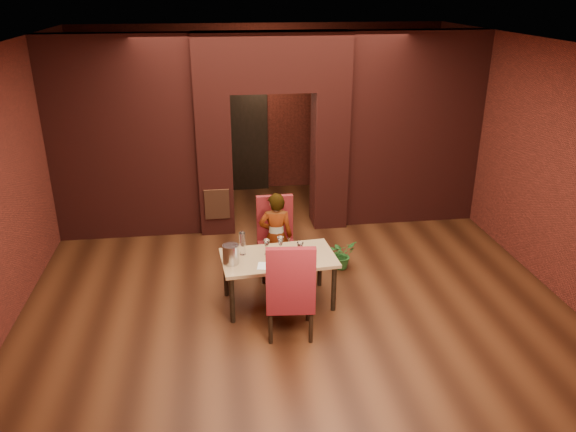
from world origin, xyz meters
The scene contains 25 objects.
floor centered at (0.00, 0.00, 0.00)m, with size 8.00×8.00×0.00m, color #462211.
ceiling centered at (0.00, 0.00, 3.20)m, with size 7.00×8.00×0.04m, color silver.
wall_back centered at (0.00, 4.00, 1.60)m, with size 7.00×0.04×3.20m, color maroon.
wall_front centered at (0.00, -4.00, 1.60)m, with size 7.00×0.04×3.20m, color maroon.
wall_left centered at (-3.50, 0.00, 1.60)m, with size 0.04×8.00×3.20m, color maroon.
wall_right centered at (3.50, 0.00, 1.60)m, with size 0.04×8.00×3.20m, color maroon.
pillar_left centered at (-0.95, 2.00, 1.15)m, with size 0.55×0.55×2.30m, color maroon.
pillar_right centered at (0.95, 2.00, 1.15)m, with size 0.55×0.55×2.30m, color maroon.
lintel centered at (0.00, 2.00, 2.75)m, with size 2.45×0.55×0.90m, color maroon.
wing_wall_left centered at (-2.36, 2.00, 1.60)m, with size 2.27×0.35×3.20m, color maroon.
wing_wall_right centered at (2.36, 2.00, 1.60)m, with size 2.27×0.35×3.20m, color maroon.
vent_panel centered at (-0.95, 1.71, 0.55)m, with size 0.40×0.03×0.50m, color brown.
rear_door centered at (-0.40, 3.94, 1.05)m, with size 0.90×0.08×2.10m, color black.
rear_door_frame centered at (-0.40, 3.90, 1.05)m, with size 1.02×0.04×2.22m, color black.
dining_table centered at (-0.22, -0.54, 0.33)m, with size 1.43×0.80×0.67m, color #A37E52.
chair_far centered at (-0.15, 0.21, 0.57)m, with size 0.51×0.51×1.13m, color maroon.
chair_near centered at (-0.16, -1.22, 0.61)m, with size 0.55×0.55×1.22m, color maroon.
person_seated centered at (-0.17, 0.12, 0.64)m, with size 0.47×0.31×1.28m, color silver.
wine_glass_a centered at (-0.35, -0.46, 0.77)m, with size 0.08×0.08×0.20m, color white, non-canonical shape.
wine_glass_b centered at (-0.17, -0.42, 0.78)m, with size 0.09×0.09×0.21m, color white, non-canonical shape.
wine_glass_c centered at (0.05, -0.62, 0.78)m, with size 0.09×0.09×0.21m, color white, non-canonical shape.
tasting_sheet centered at (-0.37, -0.79, 0.67)m, with size 0.27×0.20×0.00m, color white.
wine_bucket centered at (-0.82, -0.65, 0.79)m, with size 0.20×0.20×0.25m, color #ABACB1.
water_bottle centered at (-0.66, -0.42, 0.83)m, with size 0.07×0.07×0.32m, color white.
potted_plant centered at (0.81, 0.31, 0.21)m, with size 0.39×0.33×0.43m, color #265D22.
Camera 1 is at (-0.96, -6.86, 3.86)m, focal length 35.00 mm.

